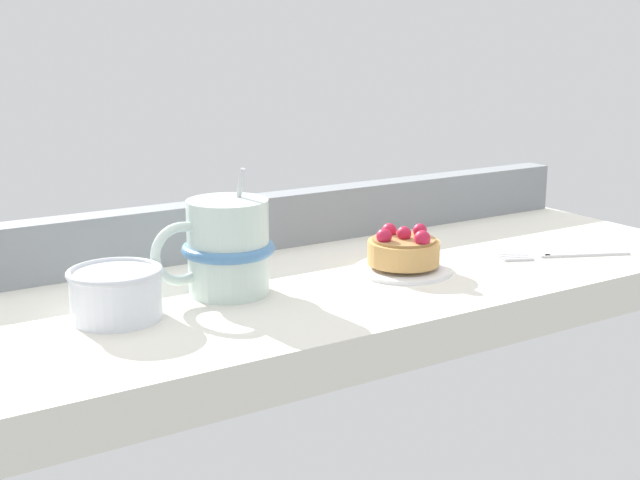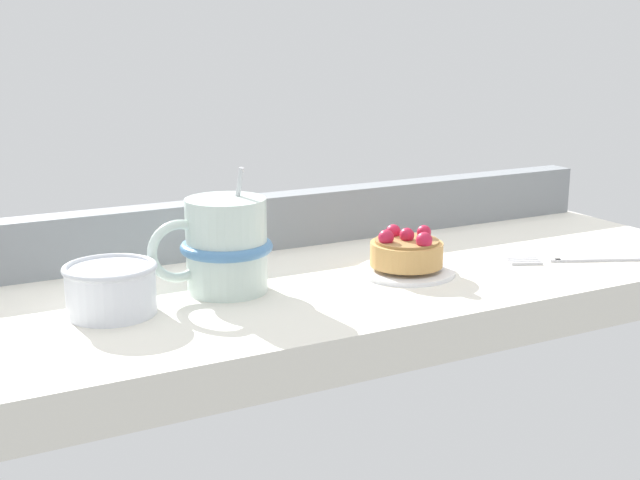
{
  "view_description": "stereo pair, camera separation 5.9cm",
  "coord_description": "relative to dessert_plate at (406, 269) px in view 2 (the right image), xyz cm",
  "views": [
    {
      "loc": [
        -46.11,
        -69.69,
        24.67
      ],
      "look_at": [
        -3.06,
        -0.84,
        4.37
      ],
      "focal_mm": 46.78,
      "sensor_mm": 36.0,
      "label": 1
    },
    {
      "loc": [
        -41.02,
        -72.62,
        24.67
      ],
      "look_at": [
        -3.06,
        -0.84,
        4.37
      ],
      "focal_mm": 46.78,
      "sensor_mm": 36.0,
      "label": 2
    }
  ],
  "objects": [
    {
      "name": "dessert_plate",
      "position": [
        0.0,
        0.0,
        0.0
      ],
      "size": [
        10.32,
        10.32,
        0.89
      ],
      "color": "white",
      "rests_on": "ground_plane"
    },
    {
      "name": "coffee_mug",
      "position": [
        -19.12,
        3.06,
        4.19
      ],
      "size": [
        12.39,
        9.01,
        12.14
      ],
      "color": "silver",
      "rests_on": "ground_plane"
    },
    {
      "name": "dessert_fork",
      "position": [
        19.05,
        -4.83,
        -0.12
      ],
      "size": [
        14.65,
        7.65,
        0.6
      ],
      "color": "silver",
      "rests_on": "ground_plane"
    },
    {
      "name": "window_rail_back",
      "position": [
        -6.38,
        16.69,
        2.71
      ],
      "size": [
        87.06,
        3.49,
        6.24
      ],
      "primitive_type": "cube",
      "color": "gray",
      "rests_on": "ground_plane"
    },
    {
      "name": "raspberry_tart",
      "position": [
        -0.01,
        -0.01,
        2.04
      ],
      "size": [
        7.64,
        7.64,
        4.07
      ],
      "color": "tan",
      "rests_on": "dessert_plate"
    },
    {
      "name": "ground_plane",
      "position": [
        -6.38,
        2.37,
        -2.56
      ],
      "size": [
        88.83,
        32.11,
        4.28
      ],
      "primitive_type": "cube",
      "color": "silver"
    },
    {
      "name": "sugar_bowl",
      "position": [
        -30.64,
        1.5,
        2.03
      ],
      "size": [
        8.42,
        8.42,
        4.62
      ],
      "color": "silver",
      "rests_on": "ground_plane"
    }
  ]
}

